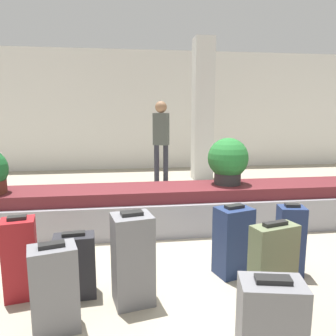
% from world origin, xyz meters
% --- Properties ---
extents(ground_plane, '(18.00, 18.00, 0.00)m').
position_xyz_m(ground_plane, '(0.00, 0.00, 0.00)').
color(ground_plane, '#9E937F').
extents(back_wall, '(18.00, 0.06, 3.20)m').
position_xyz_m(back_wall, '(0.00, 6.14, 1.60)').
color(back_wall, silver).
rests_on(back_wall, ground_plane).
extents(carousel, '(6.81, 0.84, 0.58)m').
position_xyz_m(carousel, '(0.00, 1.28, 0.28)').
color(carousel, gray).
rests_on(carousel, ground_plane).
extents(pillar, '(0.44, 0.44, 3.20)m').
position_xyz_m(pillar, '(1.25, 4.48, 1.60)').
color(pillar, silver).
rests_on(pillar, ground_plane).
extents(suitcase_0, '(0.30, 0.27, 0.72)m').
position_xyz_m(suitcase_0, '(-1.47, -0.22, 0.35)').
color(suitcase_0, maroon).
rests_on(suitcase_0, ground_plane).
extents(suitcase_1, '(0.35, 0.23, 0.58)m').
position_xyz_m(suitcase_1, '(-1.02, -0.27, 0.28)').
color(suitcase_1, '#232328').
rests_on(suitcase_1, ground_plane).
extents(suitcase_2, '(0.27, 0.24, 0.72)m').
position_xyz_m(suitcase_2, '(0.99, -0.17, 0.35)').
color(suitcase_2, navy).
rests_on(suitcase_2, ground_plane).
extents(suitcase_3, '(0.42, 0.32, 0.62)m').
position_xyz_m(suitcase_3, '(0.26, -1.29, 0.30)').
color(suitcase_3, slate).
rests_on(suitcase_3, ground_plane).
extents(suitcase_5, '(0.37, 0.31, 0.67)m').
position_xyz_m(suitcase_5, '(-1.10, -0.71, 0.32)').
color(suitcase_5, slate).
rests_on(suitcase_5, ground_plane).
extents(suitcase_6, '(0.38, 0.33, 0.70)m').
position_xyz_m(suitcase_6, '(0.45, -0.08, 0.34)').
color(suitcase_6, navy).
rests_on(suitcase_6, ground_plane).
extents(suitcase_7, '(0.36, 0.33, 0.79)m').
position_xyz_m(suitcase_7, '(-0.53, -0.43, 0.38)').
color(suitcase_7, slate).
rests_on(suitcase_7, ground_plane).
extents(suitcase_8, '(0.40, 0.25, 0.74)m').
position_xyz_m(suitcase_8, '(0.56, -0.70, 0.36)').
color(suitcase_8, '#5B6647').
rests_on(suitcase_8, ground_plane).
extents(potted_plant_1, '(0.56, 0.56, 0.64)m').
position_xyz_m(potted_plant_1, '(0.83, 1.31, 0.91)').
color(potted_plant_1, '#2D2D2D').
rests_on(potted_plant_1, carousel).
extents(traveler_0, '(0.37, 0.30, 1.80)m').
position_xyz_m(traveler_0, '(0.24, 4.05, 1.09)').
color(traveler_0, '#282833').
rests_on(traveler_0, ground_plane).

